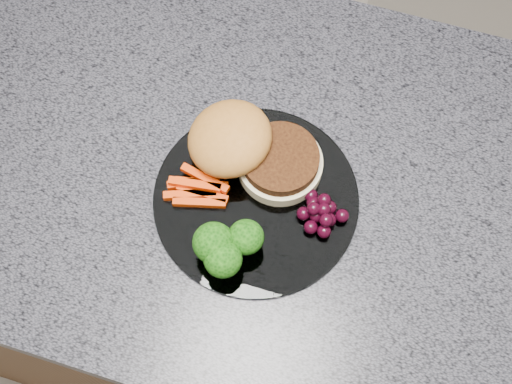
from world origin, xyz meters
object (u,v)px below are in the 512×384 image
at_px(plate, 256,199).
at_px(grape_bunch, 321,213).
at_px(burger, 248,149).
at_px(island_cabinet, 272,279).

relative_size(plate, grape_bunch, 4.07).
distance_m(burger, grape_bunch, 0.12).
height_order(island_cabinet, burger, burger).
bearing_deg(plate, island_cabinet, 63.66).
xyz_separation_m(island_cabinet, grape_bunch, (0.06, -0.04, 0.49)).
height_order(burger, grape_bunch, burger).
xyz_separation_m(plate, grape_bunch, (0.08, -0.00, 0.02)).
relative_size(island_cabinet, grape_bunch, 18.76).
xyz_separation_m(island_cabinet, burger, (-0.05, 0.01, 0.50)).
distance_m(island_cabinet, plate, 0.47).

